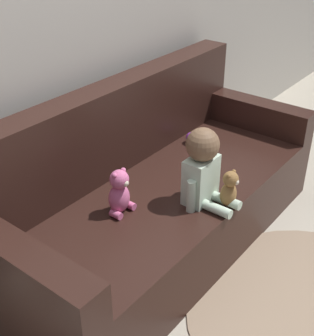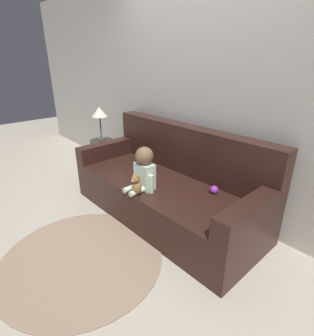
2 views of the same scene
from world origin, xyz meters
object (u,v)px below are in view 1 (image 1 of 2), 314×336
object	(u,v)px
person_baby	(203,168)
teddy_bear_brown	(229,189)
couch	(155,195)
toy_ball	(192,138)
plush_toy_side	(120,193)

from	to	relation	value
person_baby	teddy_bear_brown	xyz separation A→B (m)	(0.05, -0.14, -0.11)
person_baby	teddy_bear_brown	world-z (taller)	person_baby
couch	toy_ball	world-z (taller)	couch
couch	person_baby	distance (m)	0.46
plush_toy_side	toy_ball	xyz separation A→B (m)	(0.89, 0.15, -0.08)
couch	person_baby	world-z (taller)	couch
couch	plush_toy_side	size ratio (longest dim) A/B	8.61
teddy_bear_brown	toy_ball	size ratio (longest dim) A/B	2.67
couch	toy_ball	distance (m)	0.56
person_baby	plush_toy_side	size ratio (longest dim) A/B	1.70
couch	teddy_bear_brown	world-z (taller)	couch
couch	plush_toy_side	bearing A→B (deg)	-172.31
person_baby	couch	bearing A→B (deg)	87.90
teddy_bear_brown	plush_toy_side	bearing A→B (deg)	133.76
couch	toy_ball	size ratio (longest dim) A/B	27.67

